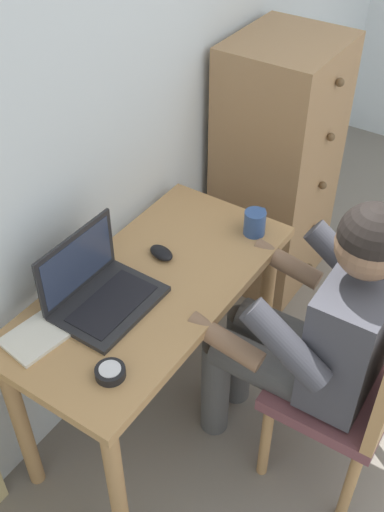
{
  "coord_description": "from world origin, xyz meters",
  "views": [
    {
      "loc": [
        -1.72,
        0.91,
        2.15
      ],
      "look_at": [
        -0.45,
        1.76,
        0.83
      ],
      "focal_mm": 43.04,
      "sensor_mm": 36.0,
      "label": 1
    }
  ],
  "objects_px": {
    "desk": "(152,310)",
    "chair": "(358,386)",
    "person_seated": "(314,327)",
    "laptop": "(99,290)",
    "dresser": "(276,170)",
    "coffee_mug": "(255,222)",
    "computer_mouse": "(161,253)",
    "notebook_pad": "(39,335)",
    "desk_clock": "(110,372)"
  },
  "relations": [
    {
      "from": "dresser",
      "to": "desk_clock",
      "type": "distance_m",
      "value": 1.44
    },
    {
      "from": "dresser",
      "to": "computer_mouse",
      "type": "relative_size",
      "value": 12.18
    },
    {
      "from": "desk_clock",
      "to": "coffee_mug",
      "type": "bearing_deg",
      "value": -1.4
    },
    {
      "from": "dresser",
      "to": "coffee_mug",
      "type": "distance_m",
      "value": 0.67
    },
    {
      "from": "computer_mouse",
      "to": "desk_clock",
      "type": "bearing_deg",
      "value": -146.0
    },
    {
      "from": "laptop",
      "to": "notebook_pad",
      "type": "distance_m",
      "value": 0.23
    },
    {
      "from": "desk",
      "to": "chair",
      "type": "distance_m",
      "value": 0.74
    },
    {
      "from": "computer_mouse",
      "to": "notebook_pad",
      "type": "height_order",
      "value": "computer_mouse"
    },
    {
      "from": "dresser",
      "to": "coffee_mug",
      "type": "bearing_deg",
      "value": -160.62
    },
    {
      "from": "notebook_pad",
      "to": "desk",
      "type": "bearing_deg",
      "value": -13.01
    },
    {
      "from": "desk",
      "to": "person_seated",
      "type": "relative_size",
      "value": 0.91
    },
    {
      "from": "chair",
      "to": "coffee_mug",
      "type": "relative_size",
      "value": 7.34
    },
    {
      "from": "dresser",
      "to": "coffee_mug",
      "type": "xyz_separation_m",
      "value": [
        -0.61,
        -0.21,
        0.17
      ]
    },
    {
      "from": "desk",
      "to": "notebook_pad",
      "type": "relative_size",
      "value": 5.21
    },
    {
      "from": "notebook_pad",
      "to": "coffee_mug",
      "type": "relative_size",
      "value": 1.75
    },
    {
      "from": "dresser",
      "to": "desk",
      "type": "bearing_deg",
      "value": -176.73
    },
    {
      "from": "dresser",
      "to": "notebook_pad",
      "type": "height_order",
      "value": "dresser"
    },
    {
      "from": "chair",
      "to": "coffee_mug",
      "type": "distance_m",
      "value": 0.67
    },
    {
      "from": "chair",
      "to": "person_seated",
      "type": "height_order",
      "value": "person_seated"
    },
    {
      "from": "person_seated",
      "to": "desk_clock",
      "type": "bearing_deg",
      "value": 144.68
    },
    {
      "from": "coffee_mug",
      "to": "notebook_pad",
      "type": "bearing_deg",
      "value": 159.86
    },
    {
      "from": "computer_mouse",
      "to": "notebook_pad",
      "type": "relative_size",
      "value": 0.48
    },
    {
      "from": "person_seated",
      "to": "laptop",
      "type": "xyz_separation_m",
      "value": [
        -0.34,
        0.61,
        0.11
      ]
    },
    {
      "from": "computer_mouse",
      "to": "coffee_mug",
      "type": "relative_size",
      "value": 0.83
    },
    {
      "from": "chair",
      "to": "computer_mouse",
      "type": "relative_size",
      "value": 8.81
    },
    {
      "from": "person_seated",
      "to": "laptop",
      "type": "relative_size",
      "value": 3.51
    },
    {
      "from": "person_seated",
      "to": "chair",
      "type": "bearing_deg",
      "value": -89.07
    },
    {
      "from": "desk",
      "to": "laptop",
      "type": "distance_m",
      "value": 0.25
    },
    {
      "from": "desk_clock",
      "to": "computer_mouse",
      "type": "bearing_deg",
      "value": 20.2
    },
    {
      "from": "notebook_pad",
      "to": "computer_mouse",
      "type": "bearing_deg",
      "value": -2.1
    },
    {
      "from": "chair",
      "to": "notebook_pad",
      "type": "height_order",
      "value": "chair"
    },
    {
      "from": "chair",
      "to": "desk_clock",
      "type": "xyz_separation_m",
      "value": [
        -0.56,
        0.57,
        0.25
      ]
    },
    {
      "from": "chair",
      "to": "notebook_pad",
      "type": "bearing_deg",
      "value": 123.29
    },
    {
      "from": "desk",
      "to": "desk_clock",
      "type": "bearing_deg",
      "value": -160.33
    },
    {
      "from": "coffee_mug",
      "to": "dresser",
      "type": "bearing_deg",
      "value": 19.38
    },
    {
      "from": "coffee_mug",
      "to": "desk_clock",
      "type": "bearing_deg",
      "value": 178.6
    },
    {
      "from": "desk",
      "to": "chair",
      "type": "xyz_separation_m",
      "value": [
        0.18,
        -0.71,
        -0.11
      ]
    },
    {
      "from": "laptop",
      "to": "coffee_mug",
      "type": "height_order",
      "value": "laptop"
    },
    {
      "from": "desk",
      "to": "chair",
      "type": "relative_size",
      "value": 1.24
    },
    {
      "from": "laptop",
      "to": "chair",
      "type": "bearing_deg",
      "value": -66.98
    },
    {
      "from": "desk",
      "to": "desk_clock",
      "type": "relative_size",
      "value": 12.15
    },
    {
      "from": "chair",
      "to": "coffee_mug",
      "type": "height_order",
      "value": "chair"
    },
    {
      "from": "desk",
      "to": "coffee_mug",
      "type": "distance_m",
      "value": 0.49
    },
    {
      "from": "chair",
      "to": "computer_mouse",
      "type": "xyz_separation_m",
      "value": [
        -0.05,
        0.76,
        0.25
      ]
    },
    {
      "from": "person_seated",
      "to": "notebook_pad",
      "type": "relative_size",
      "value": 5.71
    },
    {
      "from": "chair",
      "to": "desk_clock",
      "type": "relative_size",
      "value": 9.79
    },
    {
      "from": "dresser",
      "to": "computer_mouse",
      "type": "bearing_deg",
      "value": -179.65
    },
    {
      "from": "desk",
      "to": "chair",
      "type": "bearing_deg",
      "value": -75.66
    },
    {
      "from": "chair",
      "to": "notebook_pad",
      "type": "distance_m",
      "value": 1.05
    },
    {
      "from": "computer_mouse",
      "to": "desk_clock",
      "type": "xyz_separation_m",
      "value": [
        -0.51,
        -0.19,
        -0.0
      ]
    }
  ]
}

